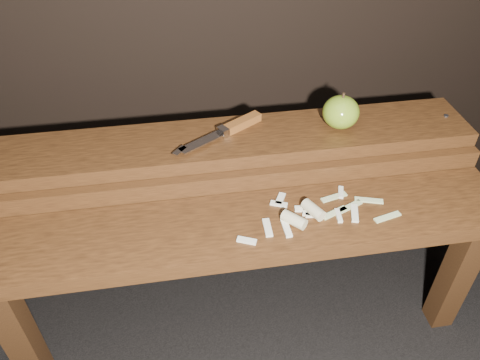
{
  "coord_description": "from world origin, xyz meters",
  "views": [
    {
      "loc": [
        -0.13,
        -0.77,
        1.15
      ],
      "look_at": [
        0.0,
        0.06,
        0.45
      ],
      "focal_mm": 35.0,
      "sensor_mm": 36.0,
      "label": 1
    }
  ],
  "objects": [
    {
      "name": "ground",
      "position": [
        0.0,
        0.0,
        0.0
      ],
      "size": [
        60.0,
        60.0,
        0.0
      ],
      "primitive_type": "plane",
      "color": "black"
    },
    {
      "name": "bench_front_tier",
      "position": [
        0.0,
        -0.06,
        0.35
      ],
      "size": [
        1.2,
        0.2,
        0.42
      ],
      "color": "black",
      "rests_on": "ground"
    },
    {
      "name": "bench_rear_tier",
      "position": [
        0.0,
        0.17,
        0.41
      ],
      "size": [
        1.2,
        0.21,
        0.5
      ],
      "color": "black",
      "rests_on": "ground"
    },
    {
      "name": "apple",
      "position": [
        0.27,
        0.17,
        0.54
      ],
      "size": [
        0.09,
        0.09,
        0.09
      ],
      "color": "olive",
      "rests_on": "bench_rear_tier"
    },
    {
      "name": "knife",
      "position": [
        0.0,
        0.19,
        0.51
      ],
      "size": [
        0.23,
        0.15,
        0.02
      ],
      "color": "brown",
      "rests_on": "bench_rear_tier"
    },
    {
      "name": "apple_scraps",
      "position": [
        0.14,
        -0.05,
        0.43
      ],
      "size": [
        0.38,
        0.15,
        0.03
      ],
      "color": "beige",
      "rests_on": "bench_front_tier"
    }
  ]
}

